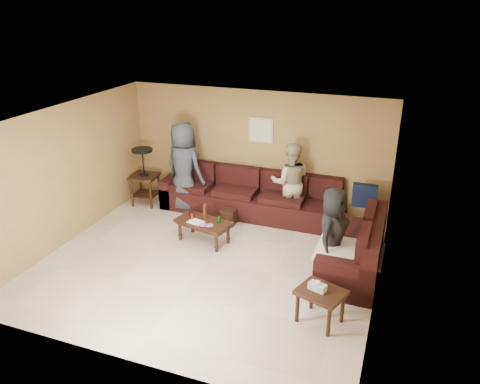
{
  "coord_description": "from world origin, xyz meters",
  "views": [
    {
      "loc": [
        2.88,
        -6.31,
        4.2
      ],
      "look_at": [
        0.25,
        0.85,
        1.0
      ],
      "focal_mm": 35.0,
      "sensor_mm": 36.0,
      "label": 1
    }
  ],
  "objects": [
    {
      "name": "room",
      "position": [
        0.0,
        0.0,
        1.66
      ],
      "size": [
        5.6,
        5.5,
        2.5
      ],
      "color": "beige",
      "rests_on": "ground"
    },
    {
      "name": "sectional_sofa",
      "position": [
        0.81,
        1.52,
        0.33
      ],
      "size": [
        4.65,
        2.9,
        0.97
      ],
      "color": "black",
      "rests_on": "ground"
    },
    {
      "name": "coffee_table",
      "position": [
        -0.39,
        0.64,
        0.36
      ],
      "size": [
        1.09,
        0.71,
        0.7
      ],
      "rotation": [
        0.0,
        0.0,
        -0.22
      ],
      "color": "black",
      "rests_on": "ground"
    },
    {
      "name": "end_table_left",
      "position": [
        -2.28,
        1.78,
        0.65
      ],
      "size": [
        0.6,
        0.6,
        1.25
      ],
      "rotation": [
        0.0,
        0.0,
        0.11
      ],
      "color": "black",
      "rests_on": "ground"
    },
    {
      "name": "side_table_right",
      "position": [
        2.07,
        -0.93,
        0.43
      ],
      "size": [
        0.74,
        0.68,
        0.65
      ],
      "rotation": [
        0.0,
        0.0,
        -0.33
      ],
      "color": "black",
      "rests_on": "ground"
    },
    {
      "name": "waste_bin",
      "position": [
        -0.21,
        1.46,
        0.16
      ],
      "size": [
        0.26,
        0.26,
        0.32
      ],
      "primitive_type": "cube",
      "rotation": [
        0.0,
        0.0,
        -0.0
      ],
      "color": "black",
      "rests_on": "ground"
    },
    {
      "name": "wall_art",
      "position": [
        0.1,
        2.48,
        1.7
      ],
      "size": [
        0.52,
        0.04,
        0.52
      ],
      "color": "tan",
      "rests_on": "ground"
    },
    {
      "name": "person_left",
      "position": [
        -1.36,
        1.86,
        0.94
      ],
      "size": [
        1.04,
        0.82,
        1.88
      ],
      "primitive_type": "imported",
      "rotation": [
        0.0,
        0.0,
        2.87
      ],
      "color": "#303543",
      "rests_on": "ground"
    },
    {
      "name": "person_middle",
      "position": [
        0.85,
        2.08,
        0.81
      ],
      "size": [
        0.93,
        0.81,
        1.62
      ],
      "primitive_type": "imported",
      "rotation": [
        0.0,
        0.0,
        3.42
      ],
      "color": "tan",
      "rests_on": "ground"
    },
    {
      "name": "person_right",
      "position": [
        2.0,
        0.29,
        0.76
      ],
      "size": [
        0.64,
        0.83,
        1.52
      ],
      "primitive_type": "imported",
      "rotation": [
        0.0,
        0.0,
        1.35
      ],
      "color": "black",
      "rests_on": "ground"
    }
  ]
}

